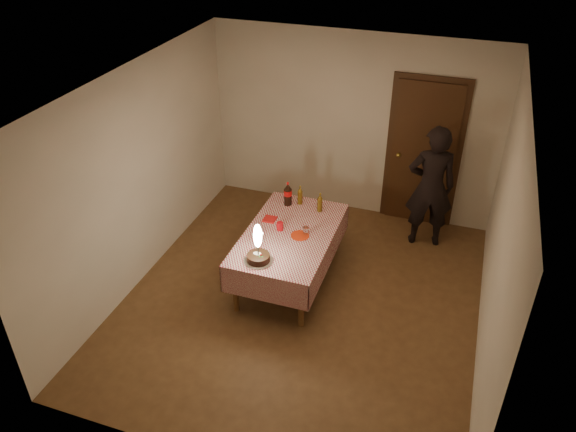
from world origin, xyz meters
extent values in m
cube|color=brown|center=(0.00, 0.00, 0.00)|extent=(4.00, 4.50, 0.01)
cube|color=beige|center=(0.00, 2.25, 1.30)|extent=(4.00, 0.04, 2.60)
cube|color=beige|center=(0.00, -2.25, 1.30)|extent=(4.00, 0.04, 2.60)
cube|color=beige|center=(-2.00, 0.00, 1.30)|extent=(0.04, 4.50, 2.60)
cube|color=beige|center=(2.00, 0.00, 1.30)|extent=(0.04, 4.50, 2.60)
cube|color=silver|center=(0.00, 0.00, 2.60)|extent=(4.00, 4.50, 0.04)
cube|color=#472814|center=(1.00, 2.22, 1.02)|extent=(0.85, 0.05, 2.05)
sphere|color=#B28C33|center=(0.68, 2.17, 1.00)|extent=(0.06, 0.06, 0.06)
cube|color=brown|center=(-0.27, 0.33, 0.65)|extent=(0.90, 1.60, 0.04)
cylinder|color=brown|center=(-0.66, -0.41, 0.32)|extent=(0.07, 0.07, 0.63)
cylinder|color=brown|center=(0.12, -0.41, 0.32)|extent=(0.07, 0.07, 0.63)
cylinder|color=brown|center=(-0.66, 1.07, 0.32)|extent=(0.07, 0.07, 0.63)
cylinder|color=brown|center=(0.12, 1.07, 0.32)|extent=(0.07, 0.07, 0.63)
cube|color=beige|center=(-0.27, 0.33, 0.68)|extent=(1.02, 1.72, 0.01)
cube|color=beige|center=(-0.27, -0.52, 0.50)|extent=(1.02, 0.01, 0.34)
cube|color=beige|center=(-0.27, 1.19, 0.50)|extent=(1.02, 0.01, 0.34)
cube|color=beige|center=(-0.77, 0.33, 0.50)|extent=(0.01, 1.72, 0.34)
cube|color=beige|center=(0.24, 0.33, 0.50)|extent=(0.01, 1.72, 0.34)
cylinder|color=white|center=(-0.41, -0.29, 0.69)|extent=(0.32, 0.32, 0.01)
cylinder|color=black|center=(-0.41, -0.29, 0.73)|extent=(0.25, 0.25, 0.08)
cylinder|color=white|center=(-0.43, -0.28, 0.77)|extent=(0.07, 0.07, 0.00)
sphere|color=red|center=(-0.38, -0.30, 0.78)|extent=(0.02, 0.02, 0.02)
cube|color=#19721E|center=(-0.36, -0.31, 0.77)|extent=(0.02, 0.01, 0.00)
cube|color=#19721E|center=(-0.39, -0.32, 0.77)|extent=(0.01, 0.02, 0.00)
cylinder|color=#262628|center=(-0.41, -0.29, 0.83)|extent=(0.01, 0.01, 0.12)
ellipsoid|color=#FFF2BF|center=(-0.41, -0.29, 1.02)|extent=(0.09, 0.09, 0.29)
sphere|color=white|center=(-0.41, -0.29, 0.91)|extent=(0.04, 0.04, 0.04)
cylinder|color=red|center=(-0.13, 0.32, 0.69)|extent=(0.22, 0.22, 0.01)
cylinder|color=#B00C14|center=(-0.40, 0.36, 0.73)|extent=(0.08, 0.08, 0.10)
cylinder|color=white|center=(-0.08, 0.38, 0.73)|extent=(0.07, 0.07, 0.09)
cube|color=#B61514|center=(-0.59, 0.53, 0.69)|extent=(0.15, 0.15, 0.02)
cylinder|color=black|center=(-0.50, 0.95, 0.79)|extent=(0.10, 0.10, 0.22)
cylinder|color=red|center=(-0.50, 0.95, 0.85)|extent=(0.10, 0.10, 0.07)
cone|color=black|center=(-0.50, 0.95, 0.94)|extent=(0.10, 0.10, 0.08)
cylinder|color=red|center=(-0.50, 0.95, 0.99)|extent=(0.03, 0.03, 0.02)
cylinder|color=#5C400F|center=(-0.36, 1.02, 0.77)|extent=(0.06, 0.06, 0.18)
cone|color=#5C400F|center=(-0.36, 1.02, 0.89)|extent=(0.06, 0.06, 0.06)
cylinder|color=olive|center=(-0.36, 1.02, 0.93)|extent=(0.02, 0.02, 0.02)
cylinder|color=#5C400F|center=(-0.07, 0.92, 0.77)|extent=(0.06, 0.06, 0.18)
cone|color=#5C400F|center=(-0.07, 0.92, 0.89)|extent=(0.06, 0.06, 0.06)
cylinder|color=olive|center=(-0.07, 0.92, 0.93)|extent=(0.02, 0.02, 0.02)
imported|color=black|center=(1.19, 1.70, 0.85)|extent=(0.69, 0.53, 1.69)
cube|color=black|center=(1.16, 1.82, 1.44)|extent=(0.15, 0.12, 0.10)
cylinder|color=black|center=(1.14, 1.90, 1.44)|extent=(0.09, 0.09, 0.08)
camera|label=1|loc=(1.50, -4.85, 4.39)|focal=35.00mm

